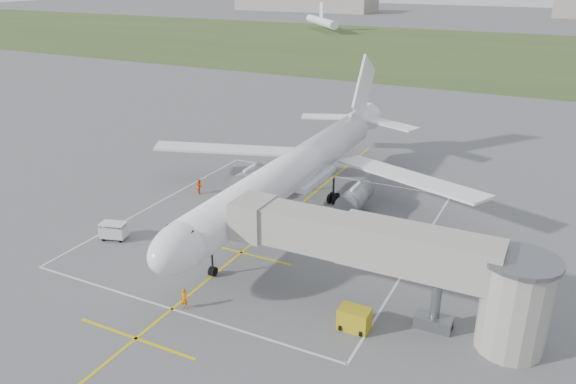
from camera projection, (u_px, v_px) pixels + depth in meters
The scene contains 11 objects.
ground at pixel (291, 212), 58.53m from camera, with size 700.00×700.00×0.00m, color #57575A.
grass_strip at pixel (486, 53), 166.25m from camera, with size 700.00×120.00×0.02m, color #345123.
apron_markings at pixel (264, 234), 53.71m from camera, with size 28.20×60.00×0.01m.
airliner at pixel (294, 170), 57.51m from camera, with size 38.93×46.75×13.52m.
jet_bridge at pixel (407, 261), 39.02m from camera, with size 23.40×5.00×7.20m.
gpu_unit at pixel (354, 319), 39.39m from camera, with size 2.18×1.55×1.63m.
baggage_cart at pixel (114, 231), 52.42m from camera, with size 2.67×2.03×1.65m.
ramp_worker_nose at pixel (184, 299), 41.74m from camera, with size 0.60×0.40×1.65m, color orange.
ramp_worker_wing at pixel (200, 186), 63.07m from camera, with size 0.80×0.62×1.65m, color #E24407.
distant_hangars at pixel (496, 6), 283.07m from camera, with size 345.00×49.00×12.00m.
distant_aircraft at pixel (512, 27), 201.22m from camera, with size 165.10×45.88×8.85m.
Camera 1 is at (23.78, -47.93, 23.82)m, focal length 35.00 mm.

